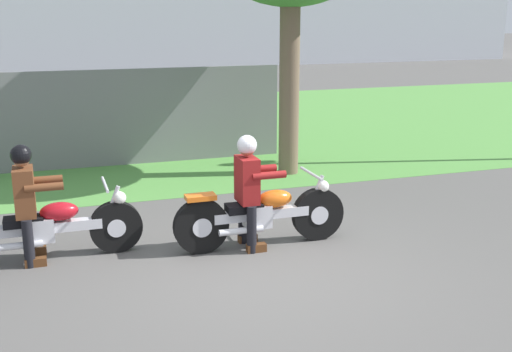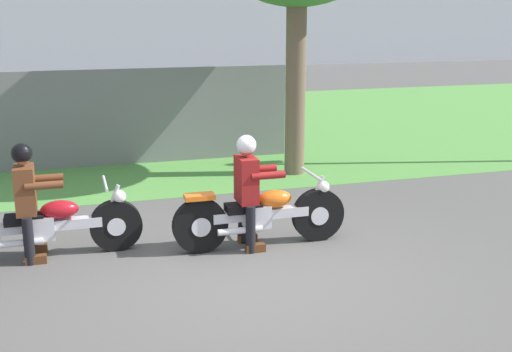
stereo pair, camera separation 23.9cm
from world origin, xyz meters
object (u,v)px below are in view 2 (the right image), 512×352
object	(u,v)px
motorcycle_lead	(261,215)
rider_follow	(27,192)
motorcycle_follow	(45,226)
rider_lead	(248,183)

from	to	relation	value
motorcycle_lead	rider_follow	size ratio (longest dim) A/B	1.57
motorcycle_lead	motorcycle_follow	distance (m)	2.57
motorcycle_lead	rider_lead	size ratio (longest dim) A/B	1.55
motorcycle_lead	rider_lead	xyz separation A→B (m)	(-0.17, 0.00, 0.42)
motorcycle_follow	rider_lead	bearing A→B (deg)	-8.47
rider_lead	rider_follow	size ratio (longest dim) A/B	1.01
motorcycle_lead	rider_lead	world-z (taller)	rider_lead
motorcycle_lead	motorcycle_follow	world-z (taller)	motorcycle_lead
rider_lead	rider_follow	xyz separation A→B (m)	(-2.55, 0.37, -0.01)
rider_follow	motorcycle_lead	bearing A→B (deg)	-7.53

